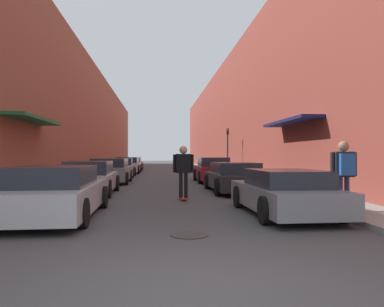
# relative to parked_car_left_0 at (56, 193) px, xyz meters

# --- Properties ---
(ground) EXTENTS (142.29, 142.29, 0.00)m
(ground) POSITION_rel_parked_car_left_0_xyz_m (2.76, 20.68, -0.60)
(ground) COLOR #424244
(curb_strip_left) EXTENTS (1.80, 64.68, 0.12)m
(curb_strip_left) POSITION_rel_parked_car_left_0_xyz_m (-2.00, 27.14, -0.54)
(curb_strip_left) COLOR gray
(curb_strip_left) RESTS_ON ground
(curb_strip_right) EXTENTS (1.80, 64.68, 0.12)m
(curb_strip_right) POSITION_rel_parked_car_left_0_xyz_m (7.52, 27.14, -0.54)
(curb_strip_right) COLOR gray
(curb_strip_right) RESTS_ON ground
(building_row_left) EXTENTS (4.90, 64.68, 9.32)m
(building_row_left) POSITION_rel_parked_car_left_0_xyz_m (-4.90, 27.14, 4.06)
(building_row_left) COLOR brown
(building_row_left) RESTS_ON ground
(building_row_right) EXTENTS (4.90, 64.68, 10.01)m
(building_row_right) POSITION_rel_parked_car_left_0_xyz_m (10.42, 27.14, 4.40)
(building_row_right) COLOR brown
(building_row_right) RESTS_ON ground
(parked_car_left_0) EXTENTS (1.98, 4.75, 1.23)m
(parked_car_left_0) POSITION_rel_parked_car_left_0_xyz_m (0.00, 0.00, 0.00)
(parked_car_left_0) COLOR #B7B7BC
(parked_car_left_0) RESTS_ON ground
(parked_car_left_1) EXTENTS (1.86, 4.39, 1.26)m
(parked_car_left_1) POSITION_rel_parked_car_left_0_xyz_m (-0.13, 5.28, 0.01)
(parked_car_left_1) COLOR #B7B7BC
(parked_car_left_1) RESTS_ON ground
(parked_car_left_2) EXTENTS (2.07, 4.08, 1.31)m
(parked_car_left_2) POSITION_rel_parked_car_left_0_xyz_m (-0.08, 10.95, 0.04)
(parked_car_left_2) COLOR gray
(parked_car_left_2) RESTS_ON ground
(parked_car_left_3) EXTENTS (1.91, 4.34, 1.29)m
(parked_car_left_3) POSITION_rel_parked_car_left_0_xyz_m (-0.08, 16.55, 0.03)
(parked_car_left_3) COLOR gray
(parked_car_left_3) RESTS_ON ground
(parked_car_left_4) EXTENTS (1.97, 4.46, 1.32)m
(parked_car_left_4) POSITION_rel_parked_car_left_0_xyz_m (0.02, 21.85, 0.05)
(parked_car_left_4) COLOR #B7B7BC
(parked_car_left_4) RESTS_ON ground
(parked_car_left_5) EXTENTS (2.04, 4.72, 1.29)m
(parked_car_left_5) POSITION_rel_parked_car_left_0_xyz_m (-0.04, 27.43, 0.03)
(parked_car_left_5) COLOR maroon
(parked_car_left_5) RESTS_ON ground
(parked_car_right_0) EXTENTS (1.92, 4.28, 1.13)m
(parked_car_right_0) POSITION_rel_parked_car_left_0_xyz_m (5.56, -0.09, -0.04)
(parked_car_right_0) COLOR gray
(parked_car_right_0) RESTS_ON ground
(parked_car_right_1) EXTENTS (1.96, 4.69, 1.20)m
(parked_car_right_1) POSITION_rel_parked_car_left_0_xyz_m (5.47, 5.69, -0.01)
(parked_car_right_1) COLOR #232326
(parked_car_right_1) RESTS_ON ground
(parked_car_right_2) EXTENTS (1.86, 4.19, 1.36)m
(parked_car_right_2) POSITION_rel_parked_car_left_0_xyz_m (5.45, 11.31, 0.06)
(parked_car_right_2) COLOR maroon
(parked_car_right_2) RESTS_ON ground
(skateboarder) EXTENTS (0.69, 0.78, 1.79)m
(skateboarder) POSITION_rel_parked_car_left_0_xyz_m (3.26, 3.18, 0.51)
(skateboarder) COLOR #B2231E
(skateboarder) RESTS_ON ground
(manhole_cover) EXTENTS (0.70, 0.70, 0.02)m
(manhole_cover) POSITION_rel_parked_car_left_0_xyz_m (2.99, -2.26, -0.59)
(manhole_cover) COLOR #332D28
(manhole_cover) RESTS_ON ground
(traffic_light) EXTENTS (0.16, 0.22, 3.28)m
(traffic_light) POSITION_rel_parked_car_left_0_xyz_m (7.42, 17.21, 1.56)
(traffic_light) COLOR #2D2D2D
(traffic_light) RESTS_ON curb_strip_right
(pedestrian) EXTENTS (0.69, 0.38, 1.72)m
(pedestrian) POSITION_rel_parked_car_left_0_xyz_m (7.01, -0.29, 0.60)
(pedestrian) COLOR #2D3351
(pedestrian) RESTS_ON curb_strip_right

